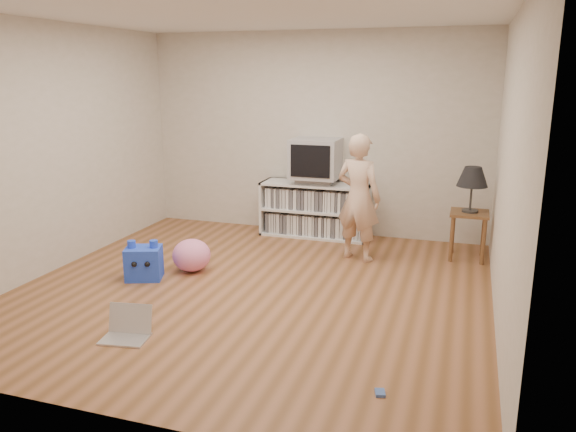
% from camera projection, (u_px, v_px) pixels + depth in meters
% --- Properties ---
extents(ground, '(4.50, 4.50, 0.00)m').
position_uv_depth(ground, '(253.00, 289.00, 5.54)').
color(ground, brown).
rests_on(ground, ground).
extents(walls, '(4.52, 4.52, 2.60)m').
position_uv_depth(walls, '(250.00, 158.00, 5.22)').
color(walls, beige).
rests_on(walls, ground).
extents(ceiling, '(4.50, 4.50, 0.01)m').
position_uv_depth(ceiling, '(248.00, 10.00, 4.90)').
color(ceiling, white).
rests_on(ceiling, walls).
extents(media_unit, '(1.40, 0.45, 0.70)m').
position_uv_depth(media_unit, '(316.00, 209.00, 7.30)').
color(media_unit, white).
rests_on(media_unit, ground).
extents(dvd_deck, '(0.45, 0.35, 0.07)m').
position_uv_depth(dvd_deck, '(316.00, 180.00, 7.19)').
color(dvd_deck, gray).
rests_on(dvd_deck, media_unit).
extents(crt_tv, '(0.60, 0.53, 0.50)m').
position_uv_depth(crt_tv, '(316.00, 158.00, 7.12)').
color(crt_tv, '#A4A4A9').
rests_on(crt_tv, dvd_deck).
extents(side_table, '(0.42, 0.42, 0.55)m').
position_uv_depth(side_table, '(469.00, 223.00, 6.36)').
color(side_table, brown).
rests_on(side_table, ground).
extents(table_lamp, '(0.34, 0.34, 0.52)m').
position_uv_depth(table_lamp, '(473.00, 178.00, 6.23)').
color(table_lamp, '#333333').
rests_on(table_lamp, side_table).
extents(person, '(0.60, 0.48, 1.44)m').
position_uv_depth(person, '(359.00, 198.00, 6.26)').
color(person, beige).
rests_on(person, ground).
extents(laptop, '(0.40, 0.34, 0.25)m').
position_uv_depth(laptop, '(128.00, 329.00, 4.52)').
color(laptop, silver).
rests_on(laptop, ground).
extents(playing_cards, '(0.09, 0.10, 0.02)m').
position_uv_depth(playing_cards, '(380.00, 393.00, 3.72)').
color(playing_cards, '#4365B4').
rests_on(playing_cards, ground).
extents(plush_blue, '(0.43, 0.39, 0.41)m').
position_uv_depth(plush_blue, '(144.00, 263.00, 5.78)').
color(plush_blue, blue).
rests_on(plush_blue, ground).
extents(plush_pink, '(0.53, 0.53, 0.35)m').
position_uv_depth(plush_pink, '(192.00, 255.00, 6.02)').
color(plush_pink, pink).
rests_on(plush_pink, ground).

